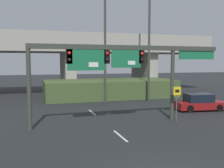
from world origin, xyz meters
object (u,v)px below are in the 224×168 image
(speed_limit_sign, at_px, (177,99))
(highway_light_pole_near, at_px, (149,16))
(signal_gantry, at_px, (121,61))
(parked_sedan_near_right, at_px, (200,103))
(highway_light_pole_far, at_px, (105,35))

(speed_limit_sign, distance_m, highway_light_pole_near, 12.38)
(speed_limit_sign, bearing_deg, highway_light_pole_near, 76.68)
(signal_gantry, height_order, parked_sedan_near_right, signal_gantry)
(speed_limit_sign, distance_m, highway_light_pole_far, 11.51)
(speed_limit_sign, distance_m, parked_sedan_near_right, 5.50)
(speed_limit_sign, relative_size, highway_light_pole_near, 0.15)
(speed_limit_sign, height_order, parked_sedan_near_right, speed_limit_sign)
(highway_light_pole_far, height_order, parked_sedan_near_right, highway_light_pole_far)
(highway_light_pole_near, height_order, parked_sedan_near_right, highway_light_pole_near)
(speed_limit_sign, xyz_separation_m, parked_sedan_near_right, (4.30, 3.28, -1.00))
(signal_gantry, height_order, speed_limit_sign, signal_gantry)
(signal_gantry, height_order, highway_light_pole_far, highway_light_pole_far)
(signal_gantry, distance_m, highway_light_pole_far, 9.68)
(speed_limit_sign, height_order, highway_light_pole_near, highway_light_pole_near)
(speed_limit_sign, xyz_separation_m, highway_light_pole_far, (-2.60, 9.82, 5.42))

